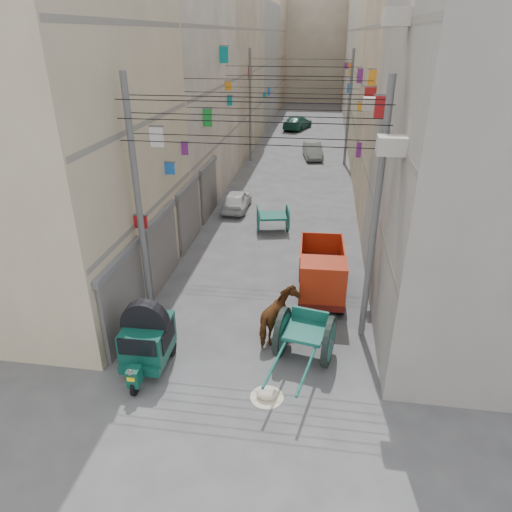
% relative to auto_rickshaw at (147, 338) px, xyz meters
% --- Properties ---
extents(ground, '(140.00, 140.00, 0.00)m').
position_rel_auto_rickshaw_xyz_m(ground, '(2.71, -3.46, -0.98)').
color(ground, '#414144').
rests_on(ground, ground).
extents(building_row_left, '(8.00, 62.00, 14.00)m').
position_rel_auto_rickshaw_xyz_m(building_row_left, '(-5.28, 30.67, 5.47)').
color(building_row_left, '#BBAF8E').
rests_on(building_row_left, ground).
extents(building_row_right, '(8.00, 62.00, 14.00)m').
position_rel_auto_rickshaw_xyz_m(building_row_right, '(10.71, 30.67, 5.47)').
color(building_row_right, gray).
rests_on(building_row_right, ground).
extents(end_cap_building, '(22.00, 10.00, 13.00)m').
position_rel_auto_rickshaw_xyz_m(end_cap_building, '(2.71, 62.54, 5.52)').
color(end_cap_building, '#B3A58D').
rests_on(end_cap_building, ground).
extents(shutters_left, '(0.18, 14.40, 2.88)m').
position_rel_auto_rickshaw_xyz_m(shutters_left, '(-1.20, 6.92, 0.51)').
color(shutters_left, '#4F4F54').
rests_on(shutters_left, ground).
extents(signboards, '(8.22, 40.52, 5.67)m').
position_rel_auto_rickshaw_xyz_m(signboards, '(2.70, 18.20, 2.45)').
color(signboards, orange).
rests_on(signboards, ground).
extents(ac_units, '(0.70, 6.55, 3.35)m').
position_rel_auto_rickshaw_xyz_m(ac_units, '(6.36, 4.21, 6.45)').
color(ac_units, '#B3ACA0').
rests_on(ac_units, ground).
extents(utility_poles, '(7.40, 22.20, 8.00)m').
position_rel_auto_rickshaw_xyz_m(utility_poles, '(2.71, 13.54, 3.02)').
color(utility_poles, '#59595C').
rests_on(utility_poles, ground).
extents(overhead_cables, '(7.40, 22.52, 1.12)m').
position_rel_auto_rickshaw_xyz_m(overhead_cables, '(2.71, 10.94, 5.78)').
color(overhead_cables, black).
rests_on(overhead_cables, ground).
extents(auto_rickshaw, '(1.40, 2.39, 1.67)m').
position_rel_auto_rickshaw_xyz_m(auto_rickshaw, '(0.00, 0.00, 0.00)').
color(auto_rickshaw, black).
rests_on(auto_rickshaw, ground).
extents(tonga_cart, '(1.91, 3.59, 1.54)m').
position_rel_auto_rickshaw_xyz_m(tonga_cart, '(4.51, 1.03, -0.18)').
color(tonga_cart, black).
rests_on(tonga_cart, ground).
extents(mini_truck, '(1.74, 3.65, 2.02)m').
position_rel_auto_rickshaw_xyz_m(mini_truck, '(4.93, 4.41, -0.02)').
color(mini_truck, black).
rests_on(mini_truck, ground).
extents(second_cart, '(1.78, 1.64, 1.36)m').
position_rel_auto_rickshaw_xyz_m(second_cart, '(2.43, 10.78, -0.26)').
color(second_cart, '#125045').
rests_on(second_cart, ground).
extents(feed_sack, '(0.57, 0.46, 0.29)m').
position_rel_auto_rickshaw_xyz_m(feed_sack, '(3.61, -0.83, -0.84)').
color(feed_sack, beige).
rests_on(feed_sack, ground).
extents(horse, '(1.34, 2.04, 1.59)m').
position_rel_auto_rickshaw_xyz_m(horse, '(3.62, 1.94, -0.19)').
color(horse, brown).
rests_on(horse, ground).
extents(distant_car_white, '(1.33, 3.25, 1.11)m').
position_rel_auto_rickshaw_xyz_m(distant_car_white, '(0.09, 13.59, -0.43)').
color(distant_car_white, silver).
rests_on(distant_car_white, ground).
extents(distant_car_grey, '(1.83, 3.78, 1.19)m').
position_rel_auto_rickshaw_xyz_m(distant_car_grey, '(3.86, 26.03, -0.39)').
color(distant_car_grey, slate).
rests_on(distant_car_grey, ground).
extents(distant_car_green, '(3.17, 4.97, 1.34)m').
position_rel_auto_rickshaw_xyz_m(distant_car_green, '(1.85, 38.10, -0.31)').
color(distant_car_green, '#1A4C3B').
rests_on(distant_car_green, ground).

